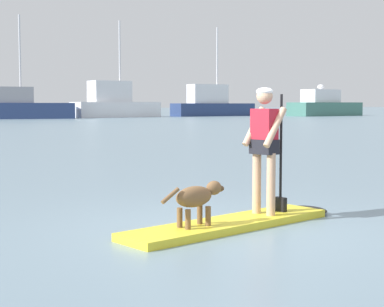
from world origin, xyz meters
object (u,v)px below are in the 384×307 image
(moored_boat_far_port, at_px, (13,107))
(moored_boat_port, at_px, (324,106))
(paddleboard, at_px, (241,222))
(person_paddler, at_px, (265,141))
(moored_boat_far_starboard, at_px, (114,104))
(moored_boat_center, at_px, (211,104))
(dog, at_px, (197,197))

(moored_boat_far_port, height_order, moored_boat_port, moored_boat_far_port)
(paddleboard, height_order, person_paddler, person_paddler)
(moored_boat_far_starboard, bearing_deg, moored_boat_center, 3.14)
(person_paddler, bearing_deg, moored_boat_far_port, 80.67)
(moored_boat_far_port, bearing_deg, dog, -100.41)
(person_paddler, bearing_deg, moored_boat_port, 48.73)
(moored_boat_far_port, bearing_deg, person_paddler, -99.33)
(moored_boat_far_port, distance_m, moored_boat_center, 25.52)
(moored_boat_far_port, bearing_deg, moored_boat_port, -5.48)
(paddleboard, distance_m, moored_boat_far_starboard, 64.62)
(dog, xyz_separation_m, moored_boat_far_port, (10.94, 59.51, 0.82))
(moored_boat_port, bearing_deg, paddleboard, -131.47)
(person_paddler, bearing_deg, paddleboard, -167.08)
(dog, height_order, moored_boat_center, moored_boat_center)
(person_paddler, distance_m, moored_boat_port, 73.83)
(paddleboard, height_order, moored_boat_port, moored_boat_port)
(person_paddler, distance_m, moored_boat_center, 70.72)
(person_paddler, height_order, moored_boat_center, moored_boat_center)
(person_paddler, relative_size, moored_boat_port, 0.16)
(moored_boat_far_starboard, bearing_deg, moored_boat_far_port, -173.35)
(moored_boat_center, distance_m, moored_boat_port, 14.75)
(paddleboard, distance_m, moored_boat_far_port, 60.21)
(paddleboard, xyz_separation_m, dog, (-0.76, -0.18, 0.41))
(dog, bearing_deg, moored_boat_center, 59.46)
(moored_boat_far_port, distance_m, moored_boat_far_starboard, 11.96)
(moored_boat_center, bearing_deg, moored_boat_port, -23.42)
(paddleboard, distance_m, moored_boat_center, 71.05)
(paddleboard, height_order, dog, dog)
(paddleboard, xyz_separation_m, moored_boat_center, (35.61, 61.46, 1.45))
(moored_boat_far_starboard, relative_size, moored_boat_center, 0.99)
(person_paddler, height_order, moored_boat_far_starboard, moored_boat_far_starboard)
(paddleboard, height_order, moored_boat_center, moored_boat_center)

